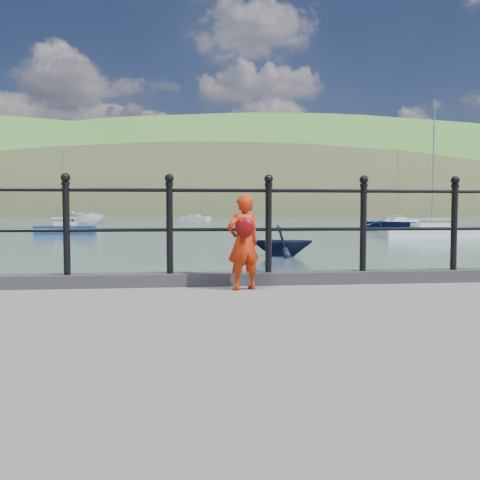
{
  "coord_description": "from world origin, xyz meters",
  "views": [
    {
      "loc": [
        -0.43,
        -6.28,
        1.91
      ],
      "look_at": [
        0.24,
        -0.2,
        1.55
      ],
      "focal_mm": 38.0,
      "sensor_mm": 36.0,
      "label": 1
    }
  ],
  "objects": [
    {
      "name": "railing",
      "position": [
        0.0,
        -0.15,
        1.82
      ],
      "size": [
        18.11,
        0.11,
        1.2
      ],
      "color": "black",
      "rests_on": "kerb"
    },
    {
      "name": "child",
      "position": [
        0.24,
        -0.56,
        1.55
      ],
      "size": [
        0.46,
        0.38,
        1.08
      ],
      "rotation": [
        0.0,
        0.0,
        3.48
      ],
      "color": "red",
      "rests_on": "quay"
    },
    {
      "name": "sailboat_deep",
      "position": [
        1.71,
        95.17,
        0.34
      ],
      "size": [
        6.26,
        4.64,
        9.1
      ],
      "rotation": [
        0.0,
        0.0,
        -0.52
      ],
      "color": "silver",
      "rests_on": "ground"
    },
    {
      "name": "launch_white",
      "position": [
        -11.07,
        51.44,
        0.91
      ],
      "size": [
        4.13,
        4.86,
        1.81
      ],
      "primitive_type": "imported",
      "rotation": [
        0.0,
        0.0,
        -0.61
      ],
      "color": "silver",
      "rests_on": "ground"
    },
    {
      "name": "kerb",
      "position": [
        0.0,
        -0.15,
        1.07
      ],
      "size": [
        60.0,
        0.3,
        0.15
      ],
      "primitive_type": "cube",
      "color": "#28282B",
      "rests_on": "quay"
    },
    {
      "name": "sailboat_left",
      "position": [
        -17.02,
        82.9,
        0.34
      ],
      "size": [
        5.0,
        2.75,
        6.98
      ],
      "rotation": [
        0.0,
        0.0,
        0.28
      ],
      "color": "#0E1532",
      "rests_on": "ground"
    },
    {
      "name": "sailboat_port",
      "position": [
        -9.76,
        35.09,
        0.34
      ],
      "size": [
        4.58,
        1.52,
        6.83
      ],
      "rotation": [
        0.0,
        0.0,
        -0.01
      ],
      "color": "navy",
      "rests_on": "ground"
    },
    {
      "name": "ground",
      "position": [
        0.0,
        0.0,
        0.0
      ],
      "size": [
        600.0,
        600.0,
        0.0
      ],
      "primitive_type": "plane",
      "color": "#2D4251",
      "rests_on": "ground"
    },
    {
      "name": "far_shore",
      "position": [
        38.34,
        239.41,
        -22.57
      ],
      "size": [
        830.0,
        200.0,
        156.0
      ],
      "color": "#333A21",
      "rests_on": "ground"
    },
    {
      "name": "sailboat_far",
      "position": [
        28.17,
        59.64,
        0.34
      ],
      "size": [
        7.41,
        5.73,
        10.52
      ],
      "rotation": [
        0.0,
        0.0,
        0.57
      ],
      "color": "beige",
      "rests_on": "ground"
    },
    {
      "name": "launch_navy",
      "position": [
        3.64,
        14.48,
        0.65
      ],
      "size": [
        2.74,
        2.45,
        1.3
      ],
      "primitive_type": "imported",
      "rotation": [
        0.0,
        0.0,
        1.43
      ],
      "color": "black",
      "rests_on": "ground"
    },
    {
      "name": "sailboat_near",
      "position": [
        16.83,
        27.51,
        0.34
      ],
      "size": [
        7.25,
        2.13,
        9.78
      ],
      "rotation": [
        0.0,
        0.0,
        0.02
      ],
      "color": "white",
      "rests_on": "ground"
    },
    {
      "name": "launch_blue",
      "position": [
        21.04,
        44.58,
        0.6
      ],
      "size": [
        6.76,
        7.08,
        1.19
      ],
      "primitive_type": "imported",
      "rotation": [
        0.0,
        0.0,
        0.65
      ],
      "color": "#121B52",
      "rests_on": "ground"
    }
  ]
}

